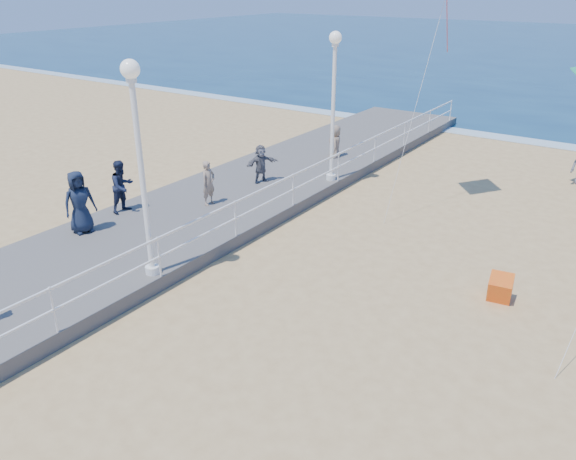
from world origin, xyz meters
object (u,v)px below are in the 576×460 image
Objects in this scene: lamp_post_far at (334,92)px; spectator_7 at (122,186)px; lamp_post_mid at (139,150)px; spectator_4 at (79,202)px; beach_walker_c at (335,145)px; spectator_5 at (261,164)px; spectator_6 at (209,183)px; box_kite at (500,290)px.

spectator_7 is at bearing -120.96° from lamp_post_far.
spectator_4 is at bearing 169.81° from lamp_post_mid.
spectator_7 is at bearing 147.85° from lamp_post_mid.
lamp_post_far is at bearing -6.13° from beach_walker_c.
spectator_5 is at bearing 1.54° from spectator_4.
spectator_5 is 0.80× the size of beach_walker_c.
lamp_post_mid is 5.22m from spectator_7.
spectator_7 is at bearing 138.25° from spectator_6.
spectator_4 is 3.14× the size of box_kite.
lamp_post_mid is at bearing -158.74° from box_kite.
spectator_5 is 0.94× the size of spectator_6.
lamp_post_mid is at bearing -90.00° from lamp_post_far.
lamp_post_mid is 3.12× the size of spectator_7.
spectator_5 is 5.20m from spectator_7.
lamp_post_mid is 1.00× the size of lamp_post_far.
lamp_post_mid is 9.37m from box_kite.
box_kite is (9.59, -2.93, -0.80)m from spectator_5.
lamp_post_far is at bearing -30.44° from spectator_7.
spectator_6 is (-2.06, -4.51, -2.51)m from lamp_post_far.
spectator_6 reaches higher than box_kite.
spectator_4 reaches higher than spectator_7.
lamp_post_far reaches higher than beach_walker_c.
spectator_4 is at bearing -171.34° from spectator_5.
lamp_post_far is at bearing -23.76° from spectator_6.
spectator_5 is at bearing -41.57° from beach_walker_c.
lamp_post_far is at bearing -27.46° from spectator_5.
beach_walker_c is at bearing -14.60° from spectator_7.
spectator_6 is at bearing -38.91° from beach_walker_c.
lamp_post_far is 3.12× the size of spectator_7.
spectator_4 is 1.07× the size of beach_walker_c.
spectator_4 reaches higher than spectator_5.
spectator_6 is at bearing -7.24° from spectator_4.
spectator_4 is at bearing -171.23° from spectator_7.
spectator_5 is at bearing -139.99° from lamp_post_far.
spectator_7 is (-1.86, -2.03, 0.11)m from spectator_6.
beach_walker_c is (-1.42, 2.71, -2.78)m from lamp_post_far.
lamp_post_mid is 12.12m from beach_walker_c.
box_kite is (7.57, -4.62, -3.36)m from lamp_post_far.
spectator_7 is 11.69m from box_kite.
lamp_post_far is 2.82× the size of spectator_4.
spectator_4 is at bearing 158.17° from spectator_6.
spectator_6 is 0.85× the size of beach_walker_c.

